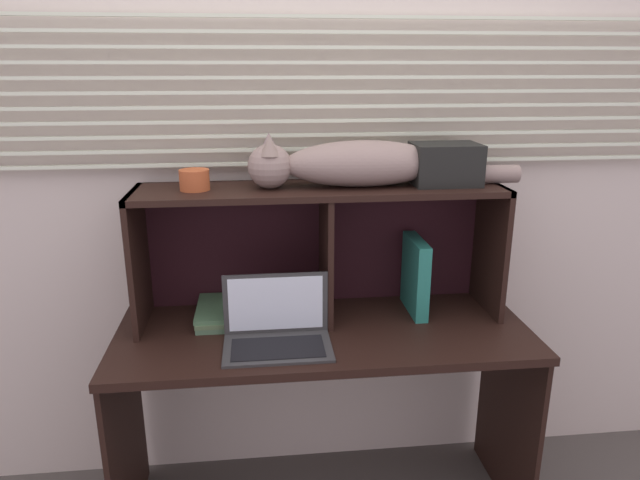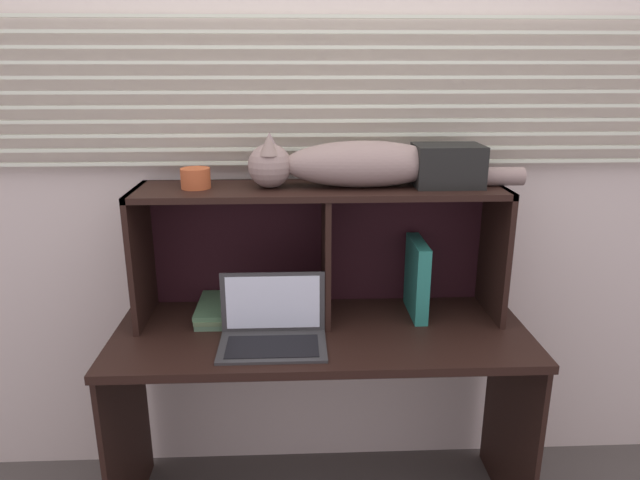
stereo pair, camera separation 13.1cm
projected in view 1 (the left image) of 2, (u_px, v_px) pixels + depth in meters
name	position (u px, v px, depth m)	size (l,w,h in m)	color
back_panel_with_blinds	(314.00, 173.00, 2.19)	(4.40, 0.08, 2.50)	beige
desk	(324.00, 366.00, 2.07)	(1.46, 0.58, 0.76)	black
hutch_shelf_unit	(320.00, 227.00, 2.08)	(1.31, 0.31, 0.49)	black
cat	(353.00, 164.00, 1.99)	(0.97, 0.19, 0.19)	gray
laptop	(277.00, 330.00, 1.91)	(0.36, 0.22, 0.23)	#343434
binder_upright	(415.00, 276.00, 2.14)	(0.05, 0.23, 0.28)	#257969
book_stack	(219.00, 312.00, 2.10)	(0.16, 0.26, 0.05)	#4C6F50
small_basket	(194.00, 180.00, 1.95)	(0.10, 0.10, 0.07)	#B6522A
storage_box	(445.00, 164.00, 2.03)	(0.23, 0.17, 0.15)	black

